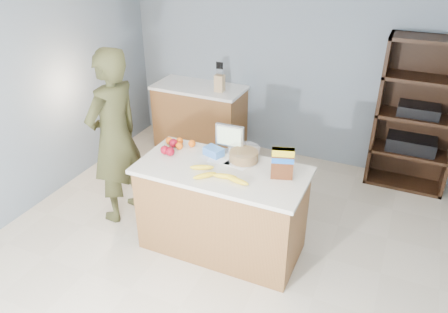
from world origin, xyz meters
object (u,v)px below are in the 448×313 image
at_px(counter_peninsula, 222,212).
at_px(cereal_box, 283,161).
at_px(person, 115,138).
at_px(shelving_unit, 417,118).
at_px(tv, 230,137).

distance_m(counter_peninsula, cereal_box, 0.85).
bearing_deg(person, shelving_unit, 132.76).
distance_m(person, cereal_box, 1.78).
bearing_deg(shelving_unit, cereal_box, -116.96).
height_order(person, cereal_box, person).
xyz_separation_m(counter_peninsula, tv, (-0.07, 0.33, 0.64)).
relative_size(counter_peninsula, person, 0.84).
relative_size(counter_peninsula, tv, 5.53).
distance_m(tv, cereal_box, 0.66).
relative_size(person, cereal_box, 6.51).
bearing_deg(counter_peninsula, cereal_box, 6.92).
bearing_deg(person, cereal_box, 97.01).
height_order(shelving_unit, tv, shelving_unit).
height_order(counter_peninsula, cereal_box, cereal_box).
bearing_deg(person, tv, 109.39).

